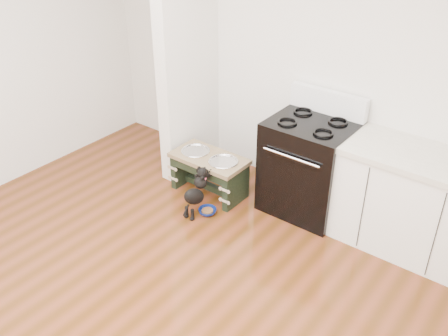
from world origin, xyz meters
TOP-DOWN VIEW (x-y plane):
  - ground at (0.00, 0.00)m, footprint 5.00×5.00m
  - room_shell at (0.00, 0.00)m, footprint 5.00×5.00m
  - partition_wall at (-1.18, 2.10)m, footprint 0.15×0.80m
  - oven_range at (0.25, 2.16)m, footprint 0.76×0.69m
  - cabinet_run at (1.23, 2.18)m, footprint 1.24×0.64m
  - dog_feeder at (-0.66, 1.79)m, footprint 0.77×0.41m
  - puppy at (-0.53, 1.43)m, footprint 0.13×0.39m
  - floor_bowl at (-0.44, 1.48)m, footprint 0.21×0.21m

SIDE VIEW (x-z plane):
  - ground at x=0.00m, z-range 0.00..0.00m
  - floor_bowl at x=-0.44m, z-range 0.00..0.06m
  - puppy at x=-0.53m, z-range 0.02..0.49m
  - dog_feeder at x=-0.66m, z-range 0.08..0.52m
  - cabinet_run at x=1.23m, z-range 0.00..0.91m
  - oven_range at x=0.25m, z-range -0.09..1.05m
  - partition_wall at x=-1.18m, z-range 0.00..2.70m
  - room_shell at x=0.00m, z-range -0.88..4.12m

